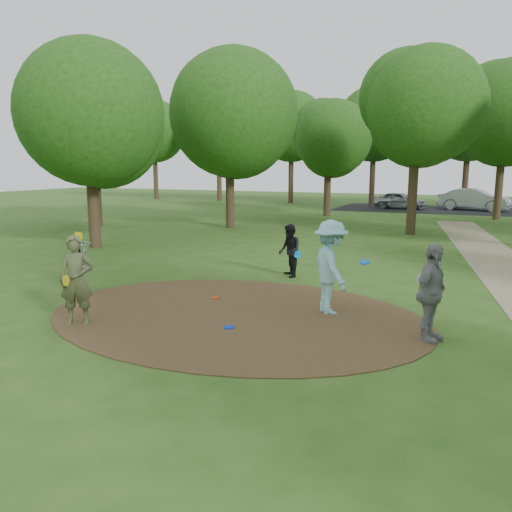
% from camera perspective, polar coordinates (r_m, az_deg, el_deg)
% --- Properties ---
extents(ground, '(100.00, 100.00, 0.00)m').
position_cam_1_polar(ground, '(10.91, -2.52, -6.73)').
color(ground, '#2D5119').
rests_on(ground, ground).
extents(dirt_clearing, '(8.40, 8.40, 0.02)m').
position_cam_1_polar(dirt_clearing, '(10.91, -2.52, -6.68)').
color(dirt_clearing, '#47301C').
rests_on(dirt_clearing, ground).
extents(parking_lot, '(14.00, 8.00, 0.01)m').
position_cam_1_polar(parking_lot, '(39.59, 19.64, 5.05)').
color(parking_lot, black).
rests_on(parking_lot, ground).
extents(player_observer_with_disc, '(0.79, 0.70, 1.83)m').
position_cam_1_polar(player_observer_with_disc, '(10.72, -19.85, -2.59)').
color(player_observer_with_disc, '#515933').
rests_on(player_observer_with_disc, ground).
extents(player_throwing_with_disc, '(1.54, 1.52, 2.05)m').
position_cam_1_polar(player_throwing_with_disc, '(10.89, 8.52, -1.29)').
color(player_throwing_with_disc, '#92D4D9').
rests_on(player_throwing_with_disc, ground).
extents(player_walking_with_disc, '(0.90, 0.94, 1.53)m').
position_cam_1_polar(player_walking_with_disc, '(14.45, 3.84, 0.60)').
color(player_walking_with_disc, black).
rests_on(player_walking_with_disc, ground).
extents(player_waiting_with_disc, '(0.77, 1.15, 1.82)m').
position_cam_1_polar(player_waiting_with_disc, '(9.61, 19.39, -4.03)').
color(player_waiting_with_disc, gray).
rests_on(player_waiting_with_disc, ground).
extents(disc_ground_blue, '(0.22, 0.22, 0.02)m').
position_cam_1_polar(disc_ground_blue, '(10.01, -3.08, -8.13)').
color(disc_ground_blue, '#0D2BED').
rests_on(disc_ground_blue, dirt_clearing).
extents(disc_ground_red, '(0.22, 0.22, 0.02)m').
position_cam_1_polar(disc_ground_red, '(12.18, -4.64, -4.79)').
color(disc_ground_red, red).
rests_on(disc_ground_red, dirt_clearing).
extents(car_left, '(3.97, 2.20, 1.28)m').
position_cam_1_polar(car_left, '(39.27, 16.08, 6.13)').
color(car_left, '#95969C').
rests_on(car_left, ground).
extents(car_right, '(5.06, 2.60, 1.59)m').
position_cam_1_polar(car_right, '(39.72, 23.65, 5.95)').
color(car_right, '#ABADB3').
rests_on(car_right, ground).
extents(disc_golf_basket, '(0.63, 0.63, 1.54)m').
position_cam_1_polar(disc_golf_basket, '(13.46, -19.47, -0.22)').
color(disc_golf_basket, black).
rests_on(disc_golf_basket, ground).
extents(tree_ring, '(37.72, 45.82, 9.07)m').
position_cam_1_polar(tree_ring, '(17.92, 14.77, 16.63)').
color(tree_ring, '#332316').
rests_on(tree_ring, ground).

